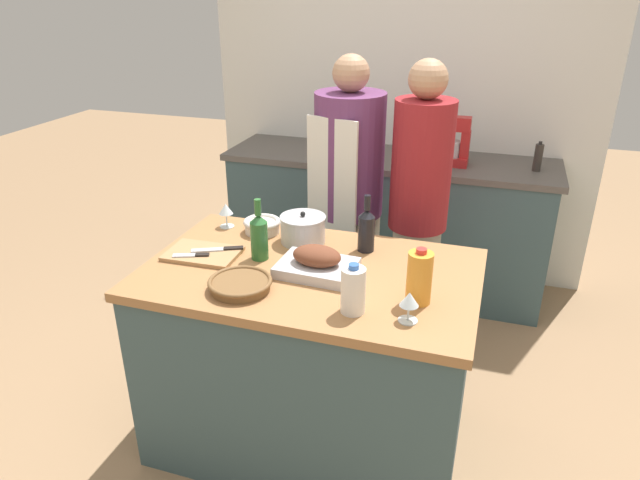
% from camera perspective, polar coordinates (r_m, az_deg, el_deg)
% --- Properties ---
extents(ground_plane, '(12.00, 12.00, 0.00)m').
position_cam_1_polar(ground_plane, '(2.90, -0.83, -18.84)').
color(ground_plane, '#9E7A56').
extents(kitchen_island, '(1.38, 0.86, 0.89)m').
position_cam_1_polar(kitchen_island, '(2.61, -0.90, -11.68)').
color(kitchen_island, '#3D565B').
rests_on(kitchen_island, ground_plane).
extents(back_counter, '(2.17, 0.60, 0.93)m').
position_cam_1_polar(back_counter, '(3.96, 6.60, 1.80)').
color(back_counter, '#3D565B').
rests_on(back_counter, ground_plane).
extents(back_wall, '(2.67, 0.10, 2.55)m').
position_cam_1_polar(back_wall, '(4.07, 8.22, 14.20)').
color(back_wall, silver).
rests_on(back_wall, ground_plane).
extents(roasting_pan, '(0.32, 0.24, 0.12)m').
position_cam_1_polar(roasting_pan, '(2.33, -0.32, -2.32)').
color(roasting_pan, '#BCBCC1').
rests_on(roasting_pan, kitchen_island).
extents(wicker_basket, '(0.25, 0.25, 0.04)m').
position_cam_1_polar(wicker_basket, '(2.24, -7.99, -4.36)').
color(wicker_basket, brown).
rests_on(wicker_basket, kitchen_island).
extents(cutting_board, '(0.32, 0.22, 0.02)m').
position_cam_1_polar(cutting_board, '(2.54, -11.63, -1.34)').
color(cutting_board, '#AD7F51').
rests_on(cutting_board, kitchen_island).
extents(stock_pot, '(0.21, 0.21, 0.15)m').
position_cam_1_polar(stock_pot, '(2.60, -1.71, 1.11)').
color(stock_pot, '#B7B7BC').
rests_on(stock_pot, kitchen_island).
extents(mixing_bowl, '(0.18, 0.18, 0.07)m').
position_cam_1_polar(mixing_bowl, '(2.72, -5.80, 1.48)').
color(mixing_bowl, beige).
rests_on(mixing_bowl, kitchen_island).
extents(juice_jug, '(0.09, 0.09, 0.22)m').
position_cam_1_polar(juice_jug, '(2.13, 9.91, -3.71)').
color(juice_jug, orange).
rests_on(juice_jug, kitchen_island).
extents(milk_jug, '(0.09, 0.09, 0.19)m').
position_cam_1_polar(milk_jug, '(2.05, 3.33, -5.02)').
color(milk_jug, white).
rests_on(milk_jug, kitchen_island).
extents(wine_bottle_green, '(0.07, 0.07, 0.26)m').
position_cam_1_polar(wine_bottle_green, '(2.51, 4.66, 1.09)').
color(wine_bottle_green, black).
rests_on(wine_bottle_green, kitchen_island).
extents(wine_bottle_dark, '(0.07, 0.07, 0.27)m').
position_cam_1_polar(wine_bottle_dark, '(2.44, -6.11, 0.44)').
color(wine_bottle_dark, '#28662D').
rests_on(wine_bottle_dark, kitchen_island).
extents(wine_glass_left, '(0.07, 0.07, 0.12)m').
position_cam_1_polar(wine_glass_left, '(2.79, -9.39, 2.95)').
color(wine_glass_left, silver).
rests_on(wine_glass_left, kitchen_island).
extents(wine_glass_right, '(0.07, 0.07, 0.11)m').
position_cam_1_polar(wine_glass_right, '(2.02, 8.91, -6.03)').
color(wine_glass_right, silver).
rests_on(wine_glass_right, kitchen_island).
extents(knife_chef, '(0.22, 0.12, 0.01)m').
position_cam_1_polar(knife_chef, '(2.54, -10.02, -0.89)').
color(knife_chef, '#B7B7BC').
rests_on(knife_chef, cutting_board).
extents(knife_paring, '(0.16, 0.08, 0.01)m').
position_cam_1_polar(knife_paring, '(2.51, -12.65, -1.49)').
color(knife_paring, '#B7B7BC').
rests_on(knife_paring, cutting_board).
extents(stand_mixer, '(0.18, 0.14, 0.30)m').
position_cam_1_polar(stand_mixer, '(3.67, 13.34, 9.21)').
color(stand_mixer, '#B22323').
rests_on(stand_mixer, back_counter).
extents(condiment_bottle_tall, '(0.05, 0.05, 0.18)m').
position_cam_1_polar(condiment_bottle_tall, '(3.71, 20.98, 7.71)').
color(condiment_bottle_tall, '#332D28').
rests_on(condiment_bottle_tall, back_counter).
extents(condiment_bottle_short, '(0.05, 0.05, 0.18)m').
position_cam_1_polar(condiment_bottle_short, '(3.69, 10.09, 8.84)').
color(condiment_bottle_short, '#332D28').
rests_on(condiment_bottle_short, back_counter).
extents(person_cook_aproned, '(0.38, 0.41, 1.66)m').
position_cam_1_polar(person_cook_aproned, '(3.18, 2.82, 4.67)').
color(person_cook_aproned, beige).
rests_on(person_cook_aproned, ground_plane).
extents(person_cook_guest, '(0.31, 0.31, 1.66)m').
position_cam_1_polar(person_cook_guest, '(3.03, 9.84, 3.61)').
color(person_cook_guest, beige).
rests_on(person_cook_guest, ground_plane).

